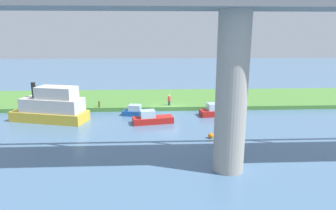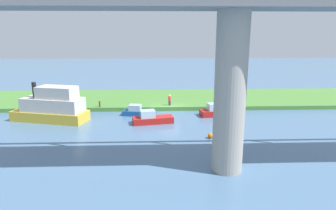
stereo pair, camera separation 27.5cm
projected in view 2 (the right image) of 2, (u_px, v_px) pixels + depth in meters
ground_plane at (170, 111)px, 37.07m from camera, size 160.00×160.00×0.00m
grassy_bank at (168, 99)px, 42.84m from camera, size 80.00×12.00×0.50m
bridge_pylon at (230, 95)px, 19.87m from camera, size 2.14×2.14×10.98m
bridge_span at (235, 1)px, 18.47m from camera, size 63.87×4.30×3.25m
person_on_bank at (170, 100)px, 37.78m from camera, size 0.42×0.42×1.39m
mooring_post at (100, 104)px, 36.93m from camera, size 0.20×0.20×0.76m
skiff_small at (52, 107)px, 32.67m from camera, size 8.78×4.83×4.27m
houseboat_blue at (218, 111)px, 34.97m from camera, size 4.66×2.24×1.49m
riverboat_paddlewheel at (138, 112)px, 35.04m from camera, size 4.02×2.04×1.28m
pontoon_yellow at (152, 118)px, 32.02m from camera, size 4.56×2.32×1.45m
marker_buoy at (210, 136)px, 27.42m from camera, size 0.50×0.50×0.50m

